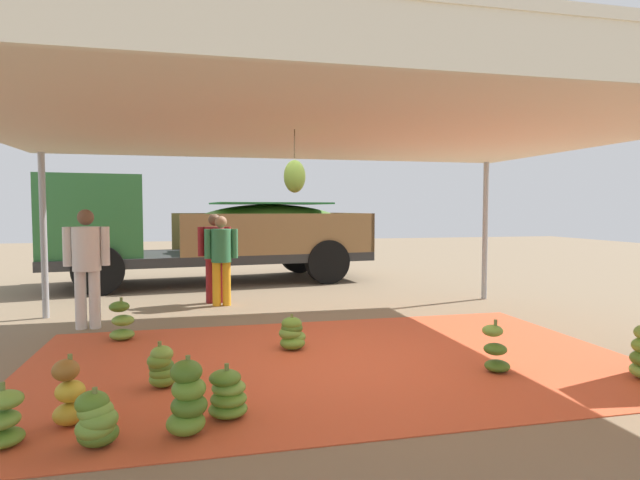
{
  "coord_description": "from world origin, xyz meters",
  "views": [
    {
      "loc": [
        -1.46,
        -5.59,
        1.71
      ],
      "look_at": [
        0.42,
        2.49,
        1.21
      ],
      "focal_mm": 29.47,
      "sensor_mm": 36.0,
      "label": 1
    }
  ],
  "objects_px": {
    "banana_bunch_1": "(292,334)",
    "cargo_truck_main": "(202,230)",
    "banana_bunch_8": "(96,420)",
    "worker_2": "(215,251)",
    "banana_bunch_5": "(162,368)",
    "banana_bunch_4": "(188,400)",
    "banana_bunch_6": "(495,351)",
    "banana_bunch_7": "(228,395)",
    "worker_0": "(87,259)",
    "banana_bunch_2": "(69,394)",
    "banana_bunch_3": "(3,421)",
    "worker_1": "(221,253)",
    "banana_bunch_0": "(122,322)"
  },
  "relations": [
    {
      "from": "cargo_truck_main",
      "to": "worker_0",
      "type": "height_order",
      "value": "cargo_truck_main"
    },
    {
      "from": "banana_bunch_5",
      "to": "worker_1",
      "type": "height_order",
      "value": "worker_1"
    },
    {
      "from": "banana_bunch_4",
      "to": "banana_bunch_8",
      "type": "distance_m",
      "value": 0.64
    },
    {
      "from": "banana_bunch_5",
      "to": "banana_bunch_0",
      "type": "bearing_deg",
      "value": 107.33
    },
    {
      "from": "banana_bunch_2",
      "to": "banana_bunch_5",
      "type": "distance_m",
      "value": 0.99
    },
    {
      "from": "banana_bunch_3",
      "to": "cargo_truck_main",
      "type": "height_order",
      "value": "cargo_truck_main"
    },
    {
      "from": "banana_bunch_4",
      "to": "banana_bunch_5",
      "type": "bearing_deg",
      "value": 102.93
    },
    {
      "from": "banana_bunch_1",
      "to": "banana_bunch_8",
      "type": "relative_size",
      "value": 0.98
    },
    {
      "from": "banana_bunch_4",
      "to": "banana_bunch_2",
      "type": "bearing_deg",
      "value": 156.72
    },
    {
      "from": "banana_bunch_3",
      "to": "banana_bunch_8",
      "type": "bearing_deg",
      "value": -11.42
    },
    {
      "from": "banana_bunch_7",
      "to": "worker_0",
      "type": "xyz_separation_m",
      "value": [
        -1.76,
        3.7,
        0.8
      ]
    },
    {
      "from": "banana_bunch_7",
      "to": "banana_bunch_2",
      "type": "bearing_deg",
      "value": 174.08
    },
    {
      "from": "banana_bunch_1",
      "to": "cargo_truck_main",
      "type": "bearing_deg",
      "value": 99.32
    },
    {
      "from": "banana_bunch_3",
      "to": "cargo_truck_main",
      "type": "distance_m",
      "value": 8.49
    },
    {
      "from": "banana_bunch_3",
      "to": "worker_0",
      "type": "xyz_separation_m",
      "value": [
        -0.18,
        3.9,
        0.79
      ]
    },
    {
      "from": "banana_bunch_6",
      "to": "banana_bunch_1",
      "type": "bearing_deg",
      "value": 144.18
    },
    {
      "from": "banana_bunch_8",
      "to": "banana_bunch_4",
      "type": "bearing_deg",
      "value": 5.53
    },
    {
      "from": "banana_bunch_2",
      "to": "banana_bunch_6",
      "type": "relative_size",
      "value": 1.02
    },
    {
      "from": "banana_bunch_2",
      "to": "cargo_truck_main",
      "type": "bearing_deg",
      "value": 82.21
    },
    {
      "from": "banana_bunch_0",
      "to": "banana_bunch_4",
      "type": "distance_m",
      "value": 3.26
    },
    {
      "from": "banana_bunch_1",
      "to": "banana_bunch_8",
      "type": "bearing_deg",
      "value": -128.75
    },
    {
      "from": "banana_bunch_6",
      "to": "worker_0",
      "type": "relative_size",
      "value": 0.32
    },
    {
      "from": "banana_bunch_8",
      "to": "worker_0",
      "type": "bearing_deg",
      "value": 101.46
    },
    {
      "from": "banana_bunch_5",
      "to": "worker_2",
      "type": "height_order",
      "value": "worker_2"
    },
    {
      "from": "banana_bunch_3",
      "to": "banana_bunch_8",
      "type": "height_order",
      "value": "banana_bunch_3"
    },
    {
      "from": "banana_bunch_0",
      "to": "banana_bunch_7",
      "type": "height_order",
      "value": "banana_bunch_0"
    },
    {
      "from": "banana_bunch_1",
      "to": "worker_0",
      "type": "distance_m",
      "value": 3.27
    },
    {
      "from": "banana_bunch_1",
      "to": "worker_1",
      "type": "height_order",
      "value": "worker_1"
    },
    {
      "from": "banana_bunch_2",
      "to": "banana_bunch_5",
      "type": "xyz_separation_m",
      "value": [
        0.65,
        0.74,
        -0.05
      ]
    },
    {
      "from": "banana_bunch_7",
      "to": "cargo_truck_main",
      "type": "xyz_separation_m",
      "value": [
        -0.13,
        8.1,
        1.03
      ]
    },
    {
      "from": "banana_bunch_3",
      "to": "worker_1",
      "type": "height_order",
      "value": "worker_1"
    },
    {
      "from": "banana_bunch_6",
      "to": "banana_bunch_7",
      "type": "bearing_deg",
      "value": -168.42
    },
    {
      "from": "worker_2",
      "to": "banana_bunch_3",
      "type": "bearing_deg",
      "value": -106.51
    },
    {
      "from": "banana_bunch_3",
      "to": "banana_bunch_1",
      "type": "bearing_deg",
      "value": 41.0
    },
    {
      "from": "worker_1",
      "to": "worker_2",
      "type": "xyz_separation_m",
      "value": [
        -0.11,
        0.31,
        0.02
      ]
    },
    {
      "from": "banana_bunch_4",
      "to": "worker_2",
      "type": "xyz_separation_m",
      "value": [
        0.38,
        5.65,
        0.67
      ]
    },
    {
      "from": "banana_bunch_5",
      "to": "banana_bunch_2",
      "type": "bearing_deg",
      "value": -131.44
    },
    {
      "from": "banana_bunch_2",
      "to": "cargo_truck_main",
      "type": "height_order",
      "value": "cargo_truck_main"
    },
    {
      "from": "banana_bunch_3",
      "to": "worker_1",
      "type": "xyz_separation_m",
      "value": [
        1.76,
        5.27,
        0.72
      ]
    },
    {
      "from": "banana_bunch_6",
      "to": "worker_1",
      "type": "height_order",
      "value": "worker_1"
    },
    {
      "from": "banana_bunch_5",
      "to": "worker_0",
      "type": "xyz_separation_m",
      "value": [
        -1.19,
        2.83,
        0.79
      ]
    },
    {
      "from": "banana_bunch_5",
      "to": "banana_bunch_7",
      "type": "distance_m",
      "value": 1.04
    },
    {
      "from": "banana_bunch_1",
      "to": "banana_bunch_6",
      "type": "xyz_separation_m",
      "value": [
        1.9,
        -1.37,
        0.04
      ]
    },
    {
      "from": "banana_bunch_7",
      "to": "worker_1",
      "type": "relative_size",
      "value": 0.28
    },
    {
      "from": "banana_bunch_7",
      "to": "banana_bunch_4",
      "type": "bearing_deg",
      "value": -139.62
    },
    {
      "from": "banana_bunch_6",
      "to": "banana_bunch_7",
      "type": "xyz_separation_m",
      "value": [
        -2.78,
        -0.57,
        -0.04
      ]
    },
    {
      "from": "banana_bunch_6",
      "to": "worker_2",
      "type": "relative_size",
      "value": 0.34
    },
    {
      "from": "banana_bunch_8",
      "to": "worker_2",
      "type": "bearing_deg",
      "value": 79.94
    },
    {
      "from": "banana_bunch_4",
      "to": "banana_bunch_6",
      "type": "height_order",
      "value": "banana_bunch_4"
    },
    {
      "from": "worker_2",
      "to": "worker_1",
      "type": "bearing_deg",
      "value": -71.38
    }
  ]
}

